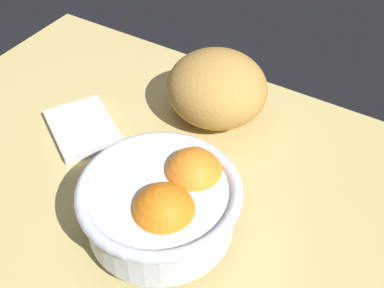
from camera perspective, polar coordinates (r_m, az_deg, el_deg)
ground_plane at (r=75.31cm, az=-6.98°, el=-4.78°), size 82.68×64.99×3.00cm
fruit_bowl at (r=62.57cm, az=-3.16°, el=-6.80°), size 20.65×20.65×11.39cm
bread_loaf at (r=80.40cm, az=2.88°, el=6.45°), size 17.07×16.45×11.81cm
napkin_folded at (r=82.55cm, az=-12.51°, el=1.83°), size 15.83×14.81×1.50cm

